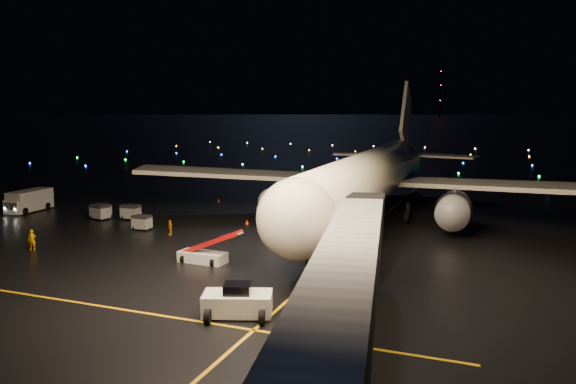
% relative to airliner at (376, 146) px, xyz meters
% --- Properties ---
extents(ground, '(2000.00, 2000.00, 0.00)m').
position_rel_airliner_xyz_m(ground, '(-11.00, 272.69, -8.67)').
color(ground, black).
rests_on(ground, ground).
extents(lane_centre, '(0.25, 80.00, 0.02)m').
position_rel_airliner_xyz_m(lane_centre, '(1.00, -12.31, -8.66)').
color(lane_centre, '#D49C0A').
rests_on(lane_centre, ground).
extents(lane_cross, '(60.00, 0.25, 0.02)m').
position_rel_airliner_xyz_m(lane_cross, '(-16.00, -37.31, -8.66)').
color(lane_cross, '#D49C0A').
rests_on(lane_cross, ground).
extents(airliner, '(62.73, 59.75, 17.35)m').
position_rel_airliner_xyz_m(airliner, '(0.00, 0.00, 0.00)').
color(airliner, silver).
rests_on(airliner, ground).
extents(pushback_tug, '(4.96, 3.68, 2.11)m').
position_rel_airliner_xyz_m(pushback_tug, '(-1.03, -35.40, -7.62)').
color(pushback_tug, silver).
rests_on(pushback_tug, ground).
extents(belt_loader, '(6.24, 1.96, 2.99)m').
position_rel_airliner_xyz_m(belt_loader, '(-9.43, -25.27, -7.18)').
color(belt_loader, silver).
rests_on(belt_loader, ground).
extents(service_truck, '(2.78, 7.63, 2.77)m').
position_rel_airliner_xyz_m(service_truck, '(-42.46, -12.06, -7.29)').
color(service_truck, silver).
rests_on(service_truck, ground).
extents(crew_a, '(0.84, 0.71, 1.95)m').
position_rel_airliner_xyz_m(crew_a, '(-26.54, -27.36, -7.70)').
color(crew_a, '#FF9D00').
rests_on(crew_a, ground).
extents(crew_c, '(0.97, 0.87, 1.59)m').
position_rel_airliner_xyz_m(crew_c, '(-17.96, -17.20, -7.88)').
color(crew_c, '#FF9D00').
rests_on(crew_c, ground).
extents(safety_cone_0, '(0.53, 0.53, 0.50)m').
position_rel_airliner_xyz_m(safety_cone_0, '(-12.74, -9.35, -8.43)').
color(safety_cone_0, '#F9400A').
rests_on(safety_cone_0, ground).
extents(safety_cone_1, '(0.55, 0.55, 0.49)m').
position_rel_airliner_xyz_m(safety_cone_1, '(-8.69, -2.84, -8.43)').
color(safety_cone_1, '#F9400A').
rests_on(safety_cone_1, ground).
extents(safety_cone_2, '(0.44, 0.44, 0.50)m').
position_rel_airliner_xyz_m(safety_cone_2, '(-10.09, -8.26, -8.43)').
color(safety_cone_2, '#F9400A').
rests_on(safety_cone_2, ground).
extents(safety_cone_3, '(0.53, 0.53, 0.49)m').
position_rel_airliner_xyz_m(safety_cone_3, '(-23.04, 2.98, -8.43)').
color(safety_cone_3, '#F9400A').
rests_on(safety_cone_3, ground).
extents(radio_mast, '(1.80, 1.80, 64.00)m').
position_rel_airliner_xyz_m(radio_mast, '(-71.00, 712.69, 23.33)').
color(radio_mast, black).
rests_on(radio_mast, ground).
extents(taxiway_lights, '(164.00, 92.00, 0.36)m').
position_rel_airliner_xyz_m(taxiway_lights, '(-11.00, 78.69, -8.49)').
color(taxiway_lights, black).
rests_on(taxiway_lights, ground).
extents(baggage_cart_0, '(2.15, 1.58, 1.75)m').
position_rel_airliner_xyz_m(baggage_cart_0, '(-26.94, -11.88, -7.80)').
color(baggage_cart_0, gray).
rests_on(baggage_cart_0, ground).
extents(baggage_cart_1, '(1.90, 1.34, 1.60)m').
position_rel_airliner_xyz_m(baggage_cart_1, '(-22.22, -16.22, -7.87)').
color(baggage_cart_1, gray).
rests_on(baggage_cart_1, ground).
extents(baggage_cart_2, '(2.35, 1.86, 1.78)m').
position_rel_airliner_xyz_m(baggage_cart_2, '(-30.41, -13.19, -7.78)').
color(baggage_cart_2, gray).
rests_on(baggage_cart_2, ground).
extents(baggage_cart_3, '(2.11, 1.78, 1.52)m').
position_rel_airliner_xyz_m(baggage_cart_3, '(-31.25, -11.51, -7.91)').
color(baggage_cart_3, gray).
rests_on(baggage_cart_3, ground).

